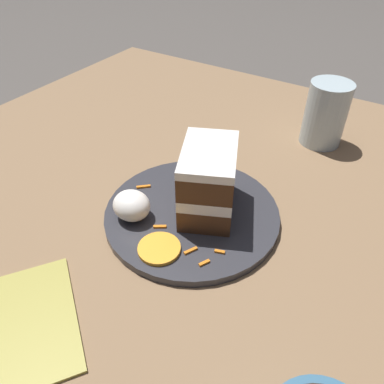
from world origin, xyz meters
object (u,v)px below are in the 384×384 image
at_px(cake_slice, 208,181).
at_px(orange_garnish, 159,248).
at_px(plate, 192,214).
at_px(cream_dollop, 132,205).
at_px(drinking_glass, 325,118).

relative_size(cake_slice, orange_garnish, 2.34).
height_order(plate, cake_slice, cake_slice).
bearing_deg(cream_dollop, plate, -139.39).
distance_m(cake_slice, cream_dollop, 0.11).
distance_m(cake_slice, drinking_glass, 0.30).
xyz_separation_m(cake_slice, orange_garnish, (0.01, 0.10, -0.05)).
bearing_deg(drinking_glass, cream_dollop, 66.54).
bearing_deg(plate, cream_dollop, 40.61).
bearing_deg(orange_garnish, drinking_glass, -102.58).
distance_m(plate, drinking_glass, 0.32).
distance_m(cake_slice, orange_garnish, 0.11).
height_order(plate, cream_dollop, cream_dollop).
bearing_deg(cream_dollop, cake_slice, -137.61).
height_order(cream_dollop, drinking_glass, drinking_glass).
xyz_separation_m(cream_dollop, drinking_glass, (-0.15, -0.36, 0.02)).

